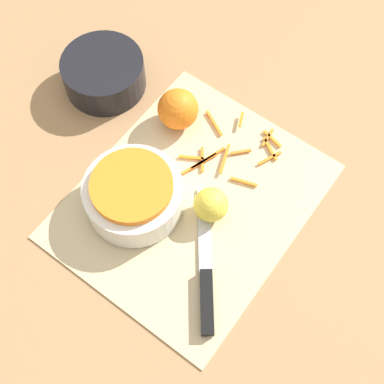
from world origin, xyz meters
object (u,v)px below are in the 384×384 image
bowl_speckled (133,194)px  knife (206,284)px  bowl_dark (104,74)px  orange_left (178,109)px  lemon (210,205)px

bowl_speckled → knife: 0.19m
bowl_speckled → bowl_dark: 0.27m
knife → orange_left: 0.32m
orange_left → bowl_dark: bearing=94.3°
bowl_speckled → orange_left: 0.18m
bowl_speckled → knife: size_ratio=0.77×
knife → lemon: 0.13m
knife → lemon: (0.11, 0.07, 0.02)m
knife → lemon: lemon is taller
lemon → knife: bearing=-146.9°
bowl_speckled → orange_left: size_ratio=2.21×
orange_left → bowl_speckled: bearing=-166.6°
bowl_speckled → bowl_dark: bowl_speckled is taller
bowl_dark → knife: 0.45m
bowl_dark → knife: bearing=-118.4°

